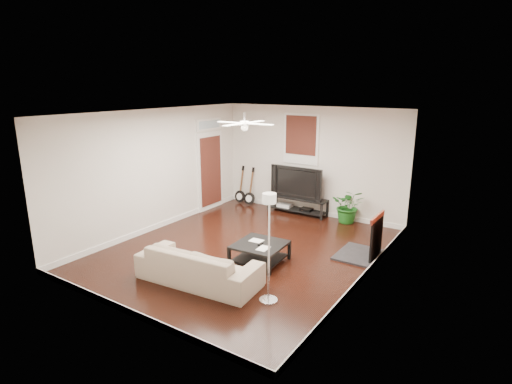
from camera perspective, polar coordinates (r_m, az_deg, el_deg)
room at (r=8.13m, az=-1.55°, el=1.10°), size 5.01×6.01×2.81m
brick_accent at (r=7.98m, az=17.56°, el=0.15°), size 0.02×2.20×2.80m
fireplace at (r=8.34m, az=15.16°, el=-5.84°), size 0.80×1.10×0.92m
window_back at (r=10.69m, az=6.28°, el=7.33°), size 1.00×0.06×1.30m
door_left at (r=11.10m, az=-6.39°, el=3.94°), size 0.08×1.00×2.50m
tv_stand at (r=10.86m, az=5.79°, el=-1.85°), size 1.61×0.43×0.45m
tv at (r=10.72m, az=5.93°, el=1.45°), size 1.44×0.19×0.83m
coffee_table at (r=7.92m, az=0.53°, el=-8.51°), size 0.96×0.96×0.38m
sofa at (r=7.20m, az=-7.99°, el=-10.03°), size 2.24×1.05×0.64m
floor_lamp at (r=6.31m, az=1.82°, el=-7.93°), size 0.32×0.32×1.78m
potted_plant at (r=10.31m, az=12.79°, el=-1.87°), size 0.93×0.86×0.86m
guitar_left at (r=11.69m, az=-2.28°, el=1.02°), size 0.35×0.26×1.08m
guitar_right at (r=11.47m, az=-0.94°, el=0.76°), size 0.34×0.25×1.08m
ceiling_fan at (r=7.93m, az=-1.61°, el=9.56°), size 1.24×1.24×0.32m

